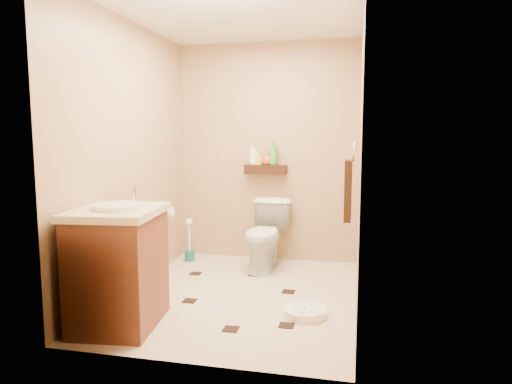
# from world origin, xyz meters

# --- Properties ---
(ground) EXTENTS (2.50, 2.50, 0.00)m
(ground) POSITION_xyz_m (0.00, 0.00, 0.00)
(ground) COLOR beige
(ground) RESTS_ON ground
(wall_back) EXTENTS (2.00, 0.04, 2.40)m
(wall_back) POSITION_xyz_m (0.00, 1.25, 1.20)
(wall_back) COLOR tan
(wall_back) RESTS_ON ground
(wall_front) EXTENTS (2.00, 0.04, 2.40)m
(wall_front) POSITION_xyz_m (0.00, -1.25, 1.20)
(wall_front) COLOR tan
(wall_front) RESTS_ON ground
(wall_left) EXTENTS (0.04, 2.50, 2.40)m
(wall_left) POSITION_xyz_m (-1.00, 0.00, 1.20)
(wall_left) COLOR tan
(wall_left) RESTS_ON ground
(wall_right) EXTENTS (0.04, 2.50, 2.40)m
(wall_right) POSITION_xyz_m (1.00, 0.00, 1.20)
(wall_right) COLOR tan
(wall_right) RESTS_ON ground
(ceiling) EXTENTS (2.00, 2.50, 0.02)m
(ceiling) POSITION_xyz_m (0.00, 0.00, 2.40)
(ceiling) COLOR silver
(ceiling) RESTS_ON wall_back
(wall_shelf) EXTENTS (0.46, 0.14, 0.10)m
(wall_shelf) POSITION_xyz_m (0.00, 1.17, 1.02)
(wall_shelf) COLOR #34170E
(wall_shelf) RESTS_ON wall_back
(floor_accents) EXTENTS (1.20, 1.41, 0.01)m
(floor_accents) POSITION_xyz_m (0.01, -0.05, 0.00)
(floor_accents) COLOR black
(floor_accents) RESTS_ON ground
(toilet) EXTENTS (0.46, 0.73, 0.72)m
(toilet) POSITION_xyz_m (0.07, 0.83, 0.36)
(toilet) COLOR white
(toilet) RESTS_ON ground
(vanity) EXTENTS (0.67, 0.78, 1.01)m
(vanity) POSITION_xyz_m (-0.70, -0.80, 0.45)
(vanity) COLOR brown
(vanity) RESTS_ON ground
(bathroom_scale) EXTENTS (0.39, 0.39, 0.07)m
(bathroom_scale) POSITION_xyz_m (0.61, -0.35, 0.03)
(bathroom_scale) COLOR white
(bathroom_scale) RESTS_ON ground
(toilet_brush) EXTENTS (0.11, 0.11, 0.48)m
(toilet_brush) POSITION_xyz_m (-0.82, 0.95, 0.17)
(toilet_brush) COLOR #175E5A
(toilet_brush) RESTS_ON ground
(towel_ring) EXTENTS (0.12, 0.30, 0.76)m
(towel_ring) POSITION_xyz_m (0.91, 0.25, 0.95)
(towel_ring) COLOR silver
(towel_ring) RESTS_ON wall_right
(toilet_paper) EXTENTS (0.12, 0.11, 0.12)m
(toilet_paper) POSITION_xyz_m (-0.94, 0.65, 0.60)
(toilet_paper) COLOR white
(toilet_paper) RESTS_ON wall_left
(bottle_a) EXTENTS (0.12, 0.12, 0.24)m
(bottle_a) POSITION_xyz_m (-0.14, 1.17, 1.19)
(bottle_a) COLOR white
(bottle_a) RESTS_ON wall_shelf
(bottle_b) EXTENTS (0.10, 0.10, 0.16)m
(bottle_b) POSITION_xyz_m (-0.09, 1.17, 1.15)
(bottle_b) COLOR yellow
(bottle_b) RESTS_ON wall_shelf
(bottle_c) EXTENTS (0.14, 0.14, 0.15)m
(bottle_c) POSITION_xyz_m (0.02, 1.17, 1.15)
(bottle_c) COLOR #EA571B
(bottle_c) RESTS_ON wall_shelf
(bottle_d) EXTENTS (0.10, 0.10, 0.26)m
(bottle_d) POSITION_xyz_m (0.08, 1.17, 1.20)
(bottle_d) COLOR green
(bottle_d) RESTS_ON wall_shelf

